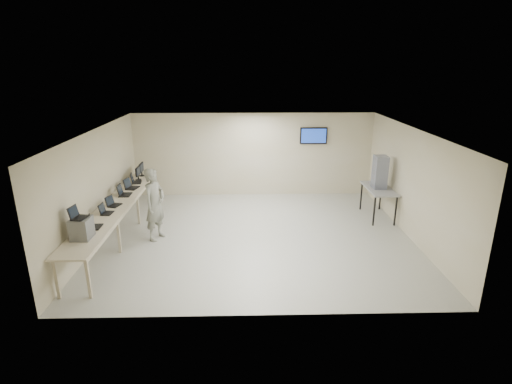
{
  "coord_description": "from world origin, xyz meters",
  "views": [
    {
      "loc": [
        -0.26,
        -9.68,
        4.37
      ],
      "look_at": [
        0.0,
        0.2,
        1.15
      ],
      "focal_mm": 28.0,
      "sensor_mm": 36.0,
      "label": 1
    }
  ],
  "objects_px": {
    "equipment_box": "(82,228)",
    "side_table": "(379,190)",
    "soldier": "(155,204)",
    "workbench": "(116,208)"
  },
  "relations": [
    {
      "from": "soldier",
      "to": "side_table",
      "type": "distance_m",
      "value": 6.32
    },
    {
      "from": "workbench",
      "to": "soldier",
      "type": "bearing_deg",
      "value": -5.79
    },
    {
      "from": "workbench",
      "to": "equipment_box",
      "type": "distance_m",
      "value": 2.05
    },
    {
      "from": "workbench",
      "to": "equipment_box",
      "type": "height_order",
      "value": "equipment_box"
    },
    {
      "from": "workbench",
      "to": "soldier",
      "type": "relative_size",
      "value": 3.2
    },
    {
      "from": "workbench",
      "to": "side_table",
      "type": "bearing_deg",
      "value": 9.86
    },
    {
      "from": "equipment_box",
      "to": "side_table",
      "type": "height_order",
      "value": "equipment_box"
    },
    {
      "from": "soldier",
      "to": "workbench",
      "type": "bearing_deg",
      "value": 108.05
    },
    {
      "from": "soldier",
      "to": "side_table",
      "type": "xyz_separation_m",
      "value": [
        6.18,
        1.35,
        -0.11
      ]
    },
    {
      "from": "equipment_box",
      "to": "soldier",
      "type": "xyz_separation_m",
      "value": [
        1.07,
        1.93,
        -0.18
      ]
    }
  ]
}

